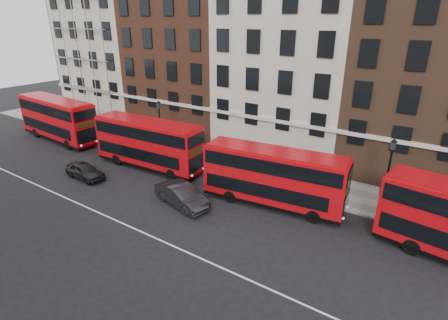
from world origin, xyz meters
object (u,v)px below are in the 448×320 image
Objects in this scene: bus_c at (273,176)px; car_rear at (85,171)px; bus_a at (57,118)px; car_front at (181,195)px; bus_b at (148,143)px.

bus_c is 16.06m from car_rear.
bus_c is at bearing -71.10° from car_rear.
bus_a is 12.15m from car_rear.
car_front is (9.81, 1.05, 0.10)m from car_rear.
bus_b is at bearing 173.06° from bus_c.
bus_b reaches higher than car_front.
car_front is at bearing -6.67° from bus_a.
bus_a is at bearing 92.56° from car_front.
car_rear is (-15.26, -4.76, -1.61)m from bus_c.
bus_b is 8.05m from car_front.
car_rear is (11.03, -4.76, -1.83)m from bus_a.
bus_a is 21.24m from car_front.
car_rear is 0.85× the size of car_front.
bus_c is at bearing -43.07° from car_front.
bus_b is 1.03× the size of bus_c.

